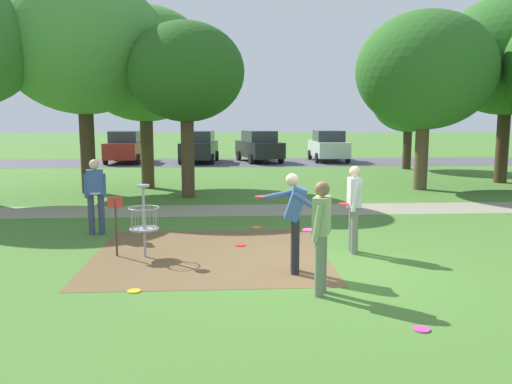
# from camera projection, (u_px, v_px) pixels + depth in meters

# --- Properties ---
(ground_plane) EXTENTS (160.00, 160.00, 0.00)m
(ground_plane) POSITION_uv_depth(u_px,v_px,m) (322.00, 271.00, 8.97)
(ground_plane) COLOR #47752D
(dirt_tee_pad) EXTENTS (4.46, 4.23, 0.01)m
(dirt_tee_pad) POSITION_uv_depth(u_px,v_px,m) (210.00, 254.00, 10.07)
(dirt_tee_pad) COLOR brown
(dirt_tee_pad) RESTS_ON ground
(disc_golf_basket) EXTENTS (0.98, 0.58, 1.39)m
(disc_golf_basket) POSITION_uv_depth(u_px,v_px,m) (141.00, 218.00, 9.79)
(disc_golf_basket) COLOR #9E9EA3
(disc_golf_basket) RESTS_ON ground
(player_foreground_watching) EXTENTS (0.45, 0.50, 1.71)m
(player_foreground_watching) POSITION_uv_depth(u_px,v_px,m) (321.00, 231.00, 7.69)
(player_foreground_watching) COLOR slate
(player_foreground_watching) RESTS_ON ground
(player_throwing) EXTENTS (1.08, 0.57, 1.71)m
(player_throwing) POSITION_uv_depth(u_px,v_px,m) (294.00, 216.00, 8.76)
(player_throwing) COLOR #232328
(player_throwing) RESTS_ON ground
(player_waiting_left) EXTENTS (0.49, 0.43, 1.71)m
(player_waiting_left) POSITION_uv_depth(u_px,v_px,m) (95.00, 192.00, 11.64)
(player_waiting_left) COLOR #384260
(player_waiting_left) RESTS_ON ground
(player_waiting_right) EXTENTS (0.41, 0.47, 1.71)m
(player_waiting_right) POSITION_uv_depth(u_px,v_px,m) (354.00, 204.00, 10.08)
(player_waiting_right) COLOR slate
(player_waiting_right) RESTS_ON ground
(frisbee_near_basket) EXTENTS (0.22, 0.22, 0.02)m
(frisbee_near_basket) POSITION_uv_depth(u_px,v_px,m) (240.00, 245.00, 10.74)
(frisbee_near_basket) COLOR red
(frisbee_near_basket) RESTS_ON ground
(frisbee_by_tee) EXTENTS (0.21, 0.21, 0.02)m
(frisbee_by_tee) POSITION_uv_depth(u_px,v_px,m) (421.00, 329.00, 6.49)
(frisbee_by_tee) COLOR #E53D99
(frisbee_by_tee) RESTS_ON ground
(frisbee_mid_grass) EXTENTS (0.25, 0.25, 0.02)m
(frisbee_mid_grass) POSITION_uv_depth(u_px,v_px,m) (257.00, 227.00, 12.47)
(frisbee_mid_grass) COLOR orange
(frisbee_mid_grass) RESTS_ON ground
(frisbee_far_left) EXTENTS (0.21, 0.21, 0.02)m
(frisbee_far_left) POSITION_uv_depth(u_px,v_px,m) (134.00, 291.00, 7.92)
(frisbee_far_left) COLOR gold
(frisbee_far_left) RESTS_ON ground
(tree_near_left) EXTENTS (5.53, 5.53, 7.43)m
(tree_near_left) POSITION_uv_depth(u_px,v_px,m) (83.00, 45.00, 17.54)
(tree_near_left) COLOR #422D1E
(tree_near_left) RESTS_ON ground
(tree_near_right) EXTENTS (3.76, 3.76, 5.68)m
(tree_near_right) POSITION_uv_depth(u_px,v_px,m) (186.00, 73.00, 16.66)
(tree_near_right) COLOR #4C3823
(tree_near_right) RESTS_ON ground
(tree_mid_left) EXTENTS (5.45, 5.45, 7.35)m
(tree_mid_left) POSITION_uv_depth(u_px,v_px,m) (508.00, 56.00, 20.42)
(tree_mid_left) COLOR #422D1E
(tree_mid_left) RESTS_ON ground
(tree_mid_right) EXTENTS (4.93, 4.93, 6.38)m
(tree_mid_right) POSITION_uv_depth(u_px,v_px,m) (425.00, 71.00, 18.51)
(tree_mid_right) COLOR brown
(tree_mid_right) RESTS_ON ground
(tree_far_left) EXTENTS (3.69, 3.69, 5.02)m
(tree_far_left) POSITION_uv_depth(u_px,v_px,m) (409.00, 101.00, 26.14)
(tree_far_left) COLOR #422D1E
(tree_far_left) RESTS_ON ground
(tree_far_right) EXTENTS (4.91, 4.91, 6.65)m
(tree_far_right) POSITION_uv_depth(u_px,v_px,m) (145.00, 64.00, 18.93)
(tree_far_right) COLOR #4C3823
(tree_far_right) RESTS_ON ground
(parking_lot_strip) EXTENTS (36.00, 6.00, 0.01)m
(parking_lot_strip) POSITION_uv_depth(u_px,v_px,m) (254.00, 162.00, 30.58)
(parking_lot_strip) COLOR #4C4C51
(parking_lot_strip) RESTS_ON ground
(parked_car_leftmost) EXTENTS (2.02, 4.22, 1.84)m
(parked_car_leftmost) POSITION_uv_depth(u_px,v_px,m) (126.00, 147.00, 30.18)
(parked_car_leftmost) COLOR maroon
(parked_car_leftmost) RESTS_ON ground
(parked_car_center_left) EXTENTS (2.24, 4.33, 1.84)m
(parked_car_center_left) POSITION_uv_depth(u_px,v_px,m) (199.00, 147.00, 30.28)
(parked_car_center_left) COLOR black
(parked_car_center_left) RESTS_ON ground
(parked_car_center_right) EXTENTS (2.77, 4.51, 1.84)m
(parked_car_center_right) POSITION_uv_depth(u_px,v_px,m) (259.00, 146.00, 30.71)
(parked_car_center_right) COLOR black
(parked_car_center_right) RESTS_ON ground
(parked_car_rightmost) EXTENTS (1.98, 4.20, 1.84)m
(parked_car_rightmost) POSITION_uv_depth(u_px,v_px,m) (328.00, 146.00, 31.18)
(parked_car_rightmost) COLOR silver
(parked_car_rightmost) RESTS_ON ground
(gravel_path) EXTENTS (40.00, 1.83, 0.00)m
(gravel_path) POSITION_uv_depth(u_px,v_px,m) (283.00, 210.00, 14.94)
(gravel_path) COLOR gray
(gravel_path) RESTS_ON ground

